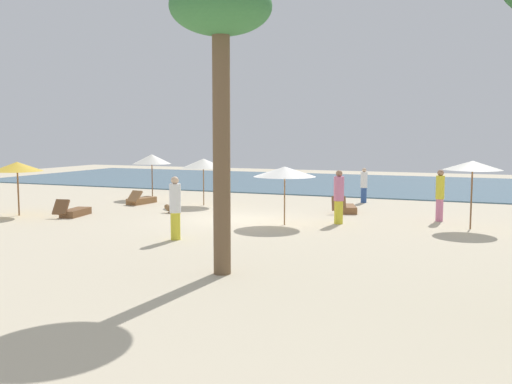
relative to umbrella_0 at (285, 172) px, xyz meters
name	(u,v)px	position (x,y,z in m)	size (l,w,h in m)	color
ground_plane	(233,219)	(-2.29, 0.56, -1.92)	(60.00, 60.00, 0.00)	beige
ocean_water	(340,183)	(-2.29, 17.56, -1.89)	(48.00, 16.00, 0.06)	#476B7F
umbrella_0	(285,172)	(0.00, 0.00, 0.00)	(2.24, 2.24, 2.10)	olive
umbrella_1	(17,167)	(-10.65, -1.79, 0.04)	(1.99, 1.99, 2.15)	brown
umbrella_2	(473,165)	(6.22, 1.56, 0.27)	(1.96, 1.96, 2.35)	brown
umbrella_3	(203,163)	(-5.33, 3.97, 0.00)	(2.01, 2.01, 2.14)	brown
umbrella_4	(152,159)	(-9.01, 5.45, 0.07)	(1.93, 1.93, 2.23)	brown
lounger_0	(141,200)	(-8.28, 3.31, -1.75)	(0.80, 1.76, 0.67)	olive
lounger_1	(74,212)	(-8.47, -1.11, -1.75)	(0.89, 1.74, 0.72)	brown
lounger_2	(347,208)	(1.32, 4.09, -1.75)	(1.09, 1.76, 0.72)	brown
person_0	(339,197)	(1.74, 0.98, -0.93)	(0.52, 0.52, 1.95)	yellow
person_1	(175,208)	(-2.15, -4.01, -0.92)	(0.48, 0.48, 1.96)	yellow
person_2	(364,185)	(1.27, 7.72, -1.08)	(0.41, 0.41, 1.66)	#2D4C8C
person_3	(440,195)	(5.08, 3.02, -0.92)	(0.37, 0.37, 1.94)	#D17299
palm_2	(221,24)	(1.05, -7.36, 3.78)	(2.31, 2.31, 6.73)	brown
dog	(172,209)	(-5.31, 1.15, -1.73)	(0.77, 0.34, 0.36)	olive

